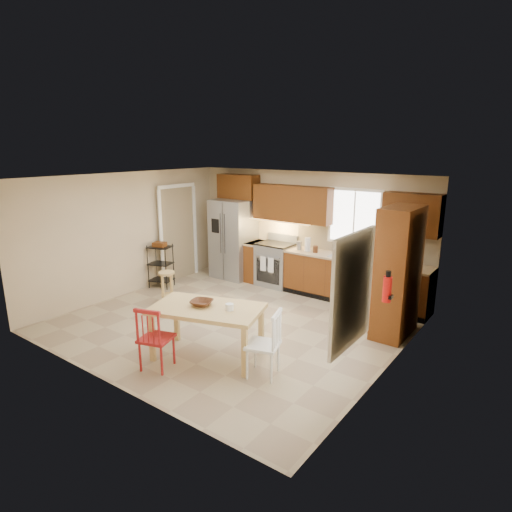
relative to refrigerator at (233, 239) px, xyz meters
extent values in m
plane|color=tan|center=(1.70, -2.12, -0.91)|extent=(5.50, 5.50, 0.00)
cube|color=silver|center=(1.70, -2.12, 1.59)|extent=(5.50, 5.00, 0.02)
cube|color=#CCB793|center=(1.70, 0.38, 0.34)|extent=(5.50, 0.02, 2.50)
cube|color=#CCB793|center=(1.70, -4.62, 0.34)|extent=(5.50, 0.02, 2.50)
cube|color=#CCB793|center=(-1.05, -2.12, 0.34)|extent=(0.02, 5.00, 2.50)
cube|color=#CCB793|center=(4.45, -2.12, 0.34)|extent=(0.02, 5.00, 2.50)
cube|color=gray|center=(0.00, 0.00, 0.00)|extent=(0.92, 0.75, 1.82)
cube|color=gray|center=(1.15, 0.06, -0.45)|extent=(0.76, 0.63, 0.92)
cube|color=brown|center=(0.60, 0.08, -0.46)|extent=(0.30, 0.60, 0.90)
cube|color=brown|center=(2.99, 0.08, -0.46)|extent=(2.92, 0.60, 0.90)
cube|color=black|center=(3.55, -0.22, -0.46)|extent=(0.60, 0.02, 0.78)
cube|color=beige|center=(2.99, 0.36, 0.27)|extent=(2.92, 0.03, 0.55)
cube|color=#53290D|center=(0.00, 0.20, 1.19)|extent=(1.00, 0.35, 0.55)
cube|color=#53290D|center=(1.45, 0.20, 0.92)|extent=(1.80, 0.35, 0.75)
cube|color=#53290D|center=(3.95, 0.20, 0.92)|extent=(1.00, 0.35, 0.75)
cube|color=white|center=(2.80, 0.35, 0.74)|extent=(1.12, 0.04, 1.12)
cube|color=gray|center=(2.80, 0.08, -0.05)|extent=(0.62, 0.46, 0.16)
cube|color=#FFBF66|center=(1.15, 0.17, 0.52)|extent=(1.60, 0.30, 0.01)
imported|color=red|center=(3.18, -0.02, 0.09)|extent=(0.09, 0.09, 0.19)
cylinder|color=white|center=(1.95, 0.03, 0.13)|extent=(0.12, 0.12, 0.28)
cylinder|color=gray|center=(1.75, 0.03, 0.08)|extent=(0.11, 0.11, 0.18)
cylinder|color=#502A15|center=(2.15, 0.00, 0.06)|extent=(0.10, 0.10, 0.14)
cube|color=brown|center=(4.13, -0.93, 0.14)|extent=(0.50, 0.95, 2.10)
cylinder|color=red|center=(4.33, -1.98, 0.19)|extent=(0.12, 0.12, 0.36)
cube|color=white|center=(4.38, -3.27, 0.54)|extent=(0.04, 1.02, 1.32)
cube|color=#8C7A59|center=(-0.97, -0.82, 0.14)|extent=(0.04, 0.95, 2.10)
imported|color=#502A15|center=(2.12, -3.32, -0.14)|extent=(0.40, 0.40, 0.08)
cylinder|color=white|center=(2.56, -3.22, -0.11)|extent=(0.14, 0.14, 0.13)
camera|label=1|loc=(6.17, -7.51, 2.09)|focal=30.00mm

